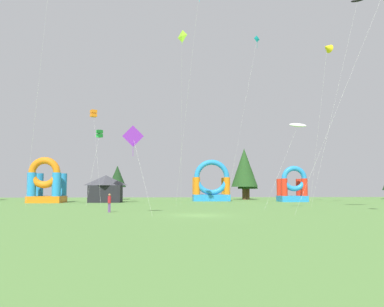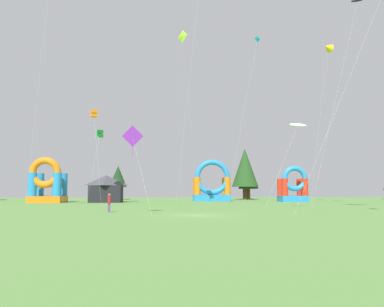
% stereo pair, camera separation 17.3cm
% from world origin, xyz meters
% --- Properties ---
extents(ground_plane, '(120.00, 120.00, 0.00)m').
position_xyz_m(ground_plane, '(0.00, 0.00, 0.00)').
color(ground_plane, '#5B8C42').
extents(kite_lime_diamond, '(0.99, 10.08, 22.44)m').
position_xyz_m(kite_lime_diamond, '(-1.15, 14.31, 21.69)').
color(kite_lime_diamond, '#8CD826').
rests_on(kite_lime_diamond, ground_plane).
extents(kite_teal_diamond, '(5.30, 1.99, 26.69)m').
position_xyz_m(kite_teal_diamond, '(11.36, 25.68, 25.70)').
color(kite_teal_diamond, '#0C7F7A').
rests_on(kite_teal_diamond, ground_plane).
extents(kite_yellow_delta, '(2.86, 4.29, 24.01)m').
position_xyz_m(kite_yellow_delta, '(20.89, 20.81, 23.26)').
color(kite_yellow_delta, yellow).
rests_on(kite_yellow_delta, ground_plane).
extents(kite_orange_box, '(2.29, 3.21, 13.27)m').
position_xyz_m(kite_orange_box, '(-13.28, 20.24, 12.76)').
color(kite_orange_box, orange).
rests_on(kite_orange_box, ground_plane).
extents(kite_purple_diamond, '(2.60, 2.39, 7.74)m').
position_xyz_m(kite_purple_diamond, '(-5.98, 1.25, 7.02)').
color(kite_purple_diamond, purple).
rests_on(kite_purple_diamond, ground_plane).
extents(kite_green_box, '(1.72, 2.88, 10.78)m').
position_xyz_m(kite_green_box, '(-12.80, 22.60, 10.23)').
color(kite_green_box, green).
rests_on(kite_green_box, ground_plane).
extents(kite_black_parafoil, '(7.49, 1.30, 26.84)m').
position_xyz_m(kite_black_parafoil, '(21.43, 12.28, 26.29)').
color(kite_black_parafoil, black).
rests_on(kite_black_parafoil, ground_plane).
extents(kite_white_parafoil, '(5.12, 1.00, 9.78)m').
position_xyz_m(kite_white_parafoil, '(11.77, 8.04, 9.39)').
color(kite_white_parafoil, white).
rests_on(kite_white_parafoil, ground_plane).
extents(person_near_camera, '(0.44, 0.44, 1.84)m').
position_xyz_m(person_near_camera, '(-8.52, 4.53, 1.09)').
color(person_near_camera, '#724C8C').
rests_on(person_near_camera, ground_plane).
extents(inflatable_blue_arch, '(4.48, 3.76, 6.03)m').
position_xyz_m(inflatable_blue_arch, '(18.33, 30.52, 2.22)').
color(inflatable_blue_arch, '#268CD8').
rests_on(inflatable_blue_arch, ground_plane).
extents(inflatable_yellow_castle, '(6.44, 4.08, 7.29)m').
position_xyz_m(inflatable_yellow_castle, '(4.88, 34.34, 2.55)').
color(inflatable_yellow_castle, '#268CD8').
rests_on(inflatable_yellow_castle, ground_plane).
extents(inflatable_red_slide, '(5.17, 4.88, 7.18)m').
position_xyz_m(inflatable_red_slide, '(-22.10, 28.88, 2.71)').
color(inflatable_red_slide, orange).
rests_on(inflatable_red_slide, ground_plane).
extents(festival_tent, '(5.09, 3.75, 4.39)m').
position_xyz_m(festival_tent, '(-12.89, 29.66, 2.20)').
color(festival_tent, black).
rests_on(festival_tent, ground_plane).
extents(tree_row_3, '(3.44, 3.44, 6.69)m').
position_xyz_m(tree_row_3, '(-12.79, 43.22, 4.51)').
color(tree_row_3, '#4C331E').
rests_on(tree_row_3, ground_plane).
extents(tree_row_4, '(5.24, 5.24, 10.19)m').
position_xyz_m(tree_row_4, '(12.39, 42.25, 6.31)').
color(tree_row_4, '#4C331E').
rests_on(tree_row_4, ground_plane).
extents(tree_row_5, '(4.00, 4.00, 7.66)m').
position_xyz_m(tree_row_5, '(13.03, 42.22, 4.85)').
color(tree_row_5, '#4C331E').
rests_on(tree_row_5, ground_plane).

